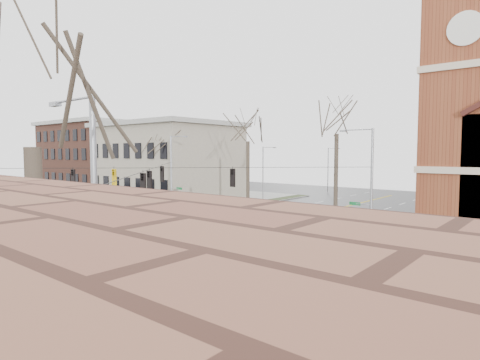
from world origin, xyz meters
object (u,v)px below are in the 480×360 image
Objects in this scene: tree_nw_near at (248,136)px; tree_nw_far at (164,151)px; streetlight_north_a at (264,172)px; tree_ne at (337,127)px; signal_pole_ne at (369,183)px; tree_se at (32,125)px; parked_car_a at (373,252)px; streetlight_north_b at (329,168)px; signal_pole_nw at (172,173)px; cargo_van at (161,249)px; signal_pole_se at (92,226)px.

tree_nw_far is at bearing -179.30° from tree_nw_near.
streetlight_north_a is at bearing 120.36° from tree_nw_near.
streetlight_north_a is 23.13m from tree_ne.
signal_pole_ne is 14.49m from tree_nw_near.
tree_nw_near is 9.64m from tree_ne.
tree_se is at bearing -76.57° from tree_ne.
signal_pole_ne is at bearing 27.66° from parked_car_a.
tree_nw_far reaches higher than signal_pole_ne.
parked_car_a is (23.61, -39.77, -3.91)m from streetlight_north_b.
signal_pole_nw is 20.93m from cargo_van.
streetlight_north_b is at bearing 103.62° from tree_nw_near.
signal_pole_se is at bearing -49.77° from cargo_van.
tree_nw_near is at bearing 110.76° from cargo_van.
signal_pole_nw is 1.00× the size of signal_pole_se.
tree_nw_far is 0.83× the size of tree_nw_near.
streetlight_north_b is (-21.97, 59.50, -0.48)m from signal_pole_se.
tree_se is at bearing -45.62° from signal_pole_nw.
tree_nw_near is 32.80m from tree_se.
tree_nw_near is at bearing 0.70° from tree_nw_far.
signal_pole_ne reaches higher than streetlight_north_a.
signal_pole_se reaches higher than parked_car_a.
parked_car_a is (1.64, -3.27, -4.39)m from signal_pole_ne.
signal_pole_ne is at bearing 0.00° from signal_pole_nw.
streetlight_north_b is 2.43× the size of parked_car_a.
tree_ne reaches higher than tree_nw_near.
tree_nw_near reaches higher than signal_pole_ne.
tree_se is (6.85, -28.68, -1.58)m from tree_ne.
cargo_van is (-7.54, 8.96, -3.61)m from signal_pole_se.
streetlight_north_b is at bearing 82.07° from tree_nw_far.
streetlight_north_b is 0.61× the size of tree_ne.
parked_car_a is at bearing -59.30° from streetlight_north_b.
cargo_van is at bearing -64.70° from streetlight_north_a.
streetlight_north_b is 46.42m from parked_car_a.
tree_ne is at bearing 1.24° from tree_nw_far.
tree_ne is (-4.09, 2.73, 4.56)m from signal_pole_ne.
tree_nw_near is at bearing 15.00° from signal_pole_nw.
signal_pole_se is 20.27m from parked_car_a.
signal_pole_se reaches higher than streetlight_north_b.
tree_nw_far is 40.80m from tree_se.
tree_nw_near reaches higher than tree_nw_far.
streetlight_north_a is 0.64× the size of tree_nw_near.
streetlight_north_a is 20.00m from streetlight_north_b.
streetlight_north_b is at bearing 106.11° from cargo_van.
tree_se is (10.29, -11.91, 6.59)m from cargo_van.
signal_pole_ne is at bearing -9.90° from tree_nw_near.
streetlight_north_a and streetlight_north_b have the same top height.
tree_nw_far is 0.78× the size of tree_ne.
tree_ne is (17.88, -13.77, 5.04)m from streetlight_north_a.
signal_pole_se is at bearing -69.73° from streetlight_north_b.
signal_pole_ne is 1.12× the size of streetlight_north_a.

